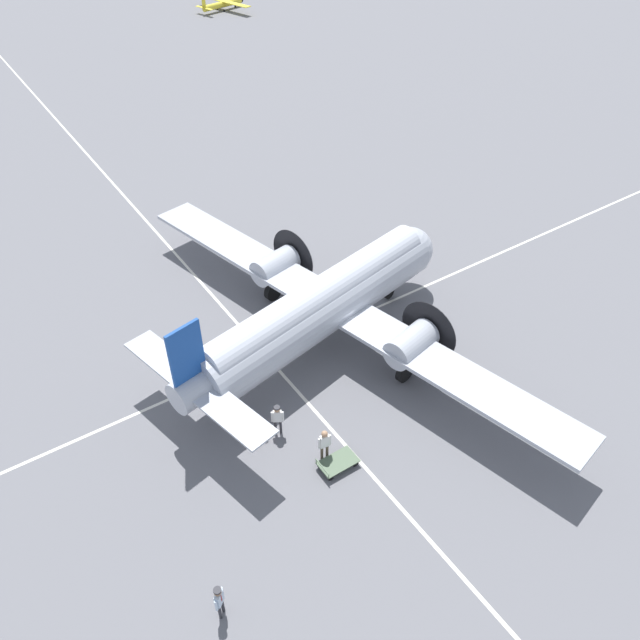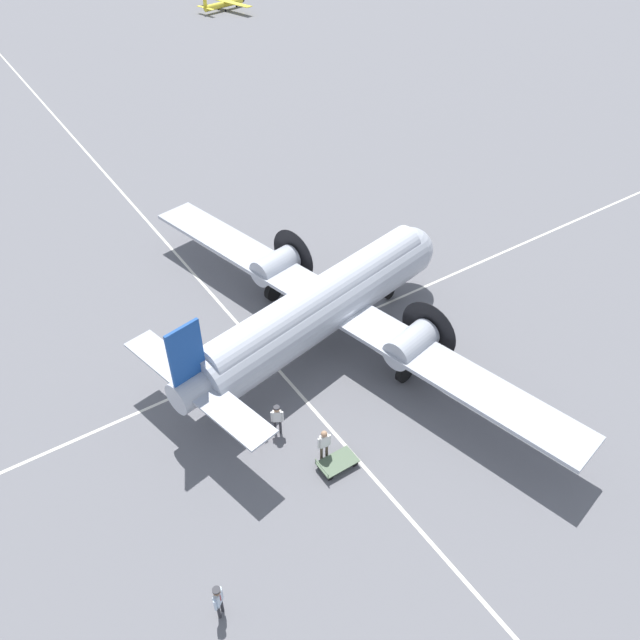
% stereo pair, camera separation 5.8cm
% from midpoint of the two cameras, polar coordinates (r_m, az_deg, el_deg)
% --- Properties ---
extents(ground_plane, '(300.00, 300.00, 0.00)m').
position_cam_midpoint_polar(ground_plane, '(31.56, 0.05, -2.39)').
color(ground_plane, slate).
extents(apron_line_eastwest, '(120.00, 0.16, 0.01)m').
position_cam_midpoint_polar(apron_line_eastwest, '(30.56, -4.06, -4.23)').
color(apron_line_eastwest, silver).
rests_on(apron_line_eastwest, ground_plane).
extents(apron_line_northsouth, '(0.16, 120.00, 0.01)m').
position_cam_midpoint_polar(apron_line_northsouth, '(32.09, -0.80, -1.54)').
color(apron_line_northsouth, silver).
rests_on(apron_line_northsouth, ground_plane).
extents(airliner_main, '(26.60, 17.01, 5.91)m').
position_cam_midpoint_polar(airliner_main, '(30.16, 0.64, 1.62)').
color(airliner_main, '#ADB2BC').
rests_on(airliner_main, ground_plane).
extents(crew_foreground, '(0.39, 0.46, 1.66)m').
position_cam_midpoint_polar(crew_foreground, '(22.67, -9.21, -23.86)').
color(crew_foreground, '#2D2D33').
rests_on(crew_foreground, ground_plane).
extents(passenger_boarding, '(0.27, 0.58, 1.71)m').
position_cam_midpoint_polar(passenger_boarding, '(25.95, 0.44, -11.12)').
color(passenger_boarding, '#473D2D').
rests_on(passenger_boarding, ground_plane).
extents(ramp_agent, '(0.38, 0.49, 1.65)m').
position_cam_midpoint_polar(ramp_agent, '(26.92, -3.88, -8.82)').
color(ramp_agent, '#2D2D33').
rests_on(ramp_agent, ground_plane).
extents(suitcase_near_door, '(0.38, 0.14, 0.57)m').
position_cam_midpoint_polar(suitcase_near_door, '(27.42, -5.11, -10.15)').
color(suitcase_near_door, maroon).
rests_on(suitcase_near_door, ground_plane).
extents(baggage_cart, '(0.97, 1.62, 0.56)m').
position_cam_midpoint_polar(baggage_cart, '(26.31, 1.65, -12.90)').
color(baggage_cart, '#4C6047').
rests_on(baggage_cart, ground_plane).
extents(light_aircraft_distant, '(9.33, 7.08, 1.84)m').
position_cam_midpoint_polar(light_aircraft_distant, '(92.88, -8.68, 26.69)').
color(light_aircraft_distant, yellow).
rests_on(light_aircraft_distant, ground_plane).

